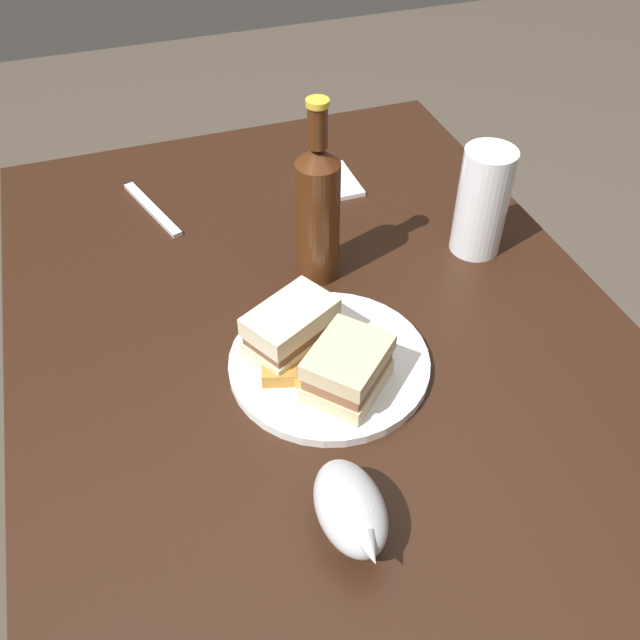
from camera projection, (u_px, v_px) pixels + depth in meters
name	position (u px, v px, depth m)	size (l,w,h in m)	color
ground_plane	(315.00, 569.00, 1.50)	(6.00, 6.00, 0.00)	#4C4238
dining_table	(313.00, 467.00, 1.23)	(1.07, 0.82, 0.77)	black
plate	(329.00, 362.00, 0.88)	(0.26, 0.26, 0.01)	white
sandwich_half_left	(291.00, 330.00, 0.87)	(0.11, 0.13, 0.07)	beige
sandwich_half_right	(348.00, 369.00, 0.82)	(0.13, 0.13, 0.06)	beige
potato_wedge_front	(279.00, 376.00, 0.84)	(0.04, 0.02, 0.02)	#B77F33
potato_wedge_middle	(327.00, 378.00, 0.84)	(0.06, 0.02, 0.02)	#AD702D
potato_wedge_back	(284.00, 367.00, 0.85)	(0.05, 0.02, 0.02)	#AD702D
potato_wedge_left_edge	(312.00, 389.00, 0.83)	(0.05, 0.02, 0.02)	gold
potato_wedge_right_edge	(313.00, 371.00, 0.85)	(0.04, 0.02, 0.02)	#B77F33
pint_glass	(481.00, 207.00, 1.01)	(0.08, 0.08, 0.17)	white
gravy_boat	(351.00, 509.00, 0.69)	(0.13, 0.07, 0.07)	#B7B7BC
cider_bottle	(318.00, 210.00, 0.94)	(0.06, 0.06, 0.27)	#47230F
napkin	(329.00, 182.00, 1.19)	(0.11, 0.09, 0.01)	white
fork	(152.00, 209.00, 1.14)	(0.18, 0.02, 0.01)	silver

